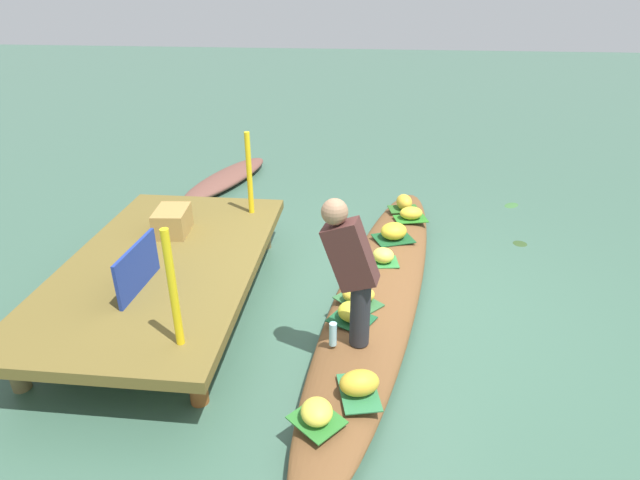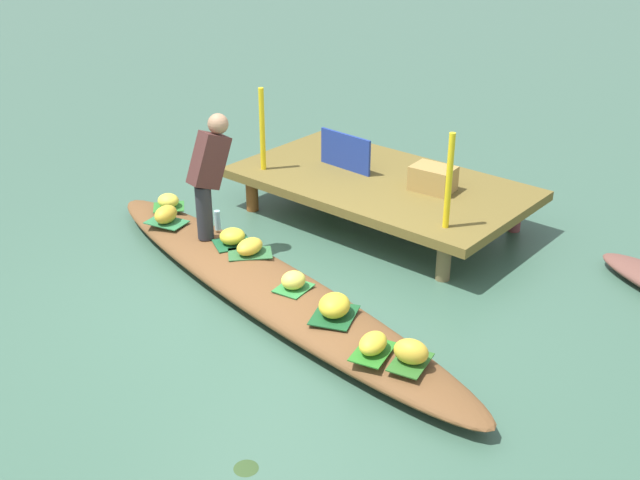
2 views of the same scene
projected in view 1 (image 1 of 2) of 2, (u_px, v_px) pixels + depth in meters
canal_water at (379, 301)px, 5.24m from camera, size 40.00×40.00×0.00m
dock_platform at (163, 266)px, 5.01m from camera, size 3.20×1.80×0.49m
vendor_boat at (380, 290)px, 5.19m from camera, size 5.26×1.66×0.25m
moored_boat at (227, 178)px, 8.14m from camera, size 2.17×1.14×0.18m
leaf_mat_0 at (359, 392)px, 3.74m from camera, size 0.45×0.35×0.01m
banana_bunch_0 at (359, 383)px, 3.70m from camera, size 0.28×0.34×0.18m
leaf_mat_1 at (393, 238)px, 5.92m from camera, size 0.47×0.51×0.01m
banana_bunch_1 at (394, 231)px, 5.88m from camera, size 0.36×0.38×0.19m
leaf_mat_2 at (352, 319)px, 4.53m from camera, size 0.44×0.45×0.01m
banana_bunch_2 at (352, 312)px, 4.49m from camera, size 0.34×0.34×0.16m
leaf_mat_3 at (404, 209)px, 6.67m from camera, size 0.32×0.42×0.01m
banana_bunch_3 at (404, 202)px, 6.62m from camera, size 0.31×0.26×0.19m
leaf_mat_4 at (383, 262)px, 5.43m from camera, size 0.30×0.34×0.01m
banana_bunch_4 at (383, 255)px, 5.40m from camera, size 0.25×0.26×0.16m
leaf_mat_5 at (317, 420)px, 3.50m from camera, size 0.43×0.43×0.01m
banana_bunch_5 at (317, 412)px, 3.47m from camera, size 0.27×0.26×0.15m
leaf_mat_6 at (358, 301)px, 4.78m from camera, size 0.47×0.48×0.01m
banana_bunch_6 at (359, 294)px, 4.74m from camera, size 0.23×0.31×0.15m
leaf_mat_7 at (411, 219)px, 6.40m from camera, size 0.34×0.44×0.01m
banana_bunch_7 at (411, 213)px, 6.36m from camera, size 0.24×0.30×0.15m
vendor_person at (351, 266)px, 3.96m from camera, size 0.25×0.47×1.23m
water_bottle at (333, 334)px, 4.18m from camera, size 0.06×0.06×0.21m
market_banner at (137, 268)px, 4.45m from camera, size 0.71×0.07×0.41m
railing_post_west at (173, 289)px, 3.65m from camera, size 0.06×0.06×0.93m
railing_post_east at (249, 174)px, 5.78m from camera, size 0.06×0.06×0.93m
produce_crate at (172, 221)px, 5.46m from camera, size 0.47×0.36×0.26m
drifting_plant_0 at (511, 205)px, 7.41m from camera, size 0.29×0.29×0.01m
drifting_plant_1 at (520, 243)px, 6.35m from camera, size 0.17×0.17×0.01m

